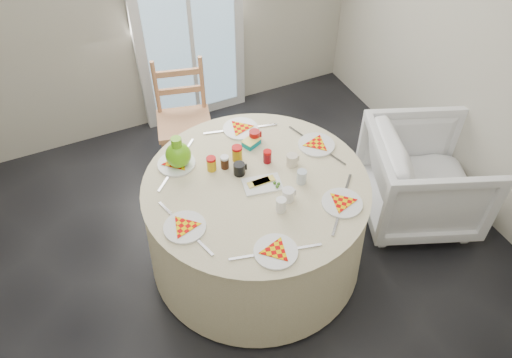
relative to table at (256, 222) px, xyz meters
name	(u,v)px	position (x,y,z in m)	size (l,w,h in m)	color
floor	(239,275)	(-0.19, -0.11, -0.38)	(4.00, 4.00, 0.00)	black
wall_right	(511,55)	(1.81, -0.11, 0.93)	(0.02, 4.00, 2.60)	#BCB5A3
glass_door	(188,13)	(0.21, 1.84, 0.68)	(1.00, 0.08, 2.10)	silver
table	(256,222)	(0.00, 0.00, 0.00)	(1.52, 1.52, 0.77)	beige
wooden_chair	(184,123)	(-0.12, 1.14, 0.09)	(0.44, 0.42, 0.98)	tan
armchair	(424,177)	(1.34, -0.15, 0.02)	(0.82, 0.77, 0.85)	white
place_settings	(256,182)	(0.00, 0.00, 0.40)	(1.37, 1.37, 0.03)	silver
jar_cluster	(238,159)	(-0.04, 0.20, 0.45)	(0.42, 0.21, 0.12)	#966913
butter_tub	(251,142)	(0.13, 0.36, 0.41)	(0.12, 0.09, 0.05)	#008292
green_pitcher	(178,152)	(-0.39, 0.38, 0.49)	(0.17, 0.17, 0.22)	#5EB811
cheese_platter	(262,184)	(0.03, -0.03, 0.40)	(0.24, 0.16, 0.03)	silver
mugs_glasses	(272,172)	(0.12, 0.01, 0.44)	(0.57, 0.57, 0.10)	#9D9D9D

